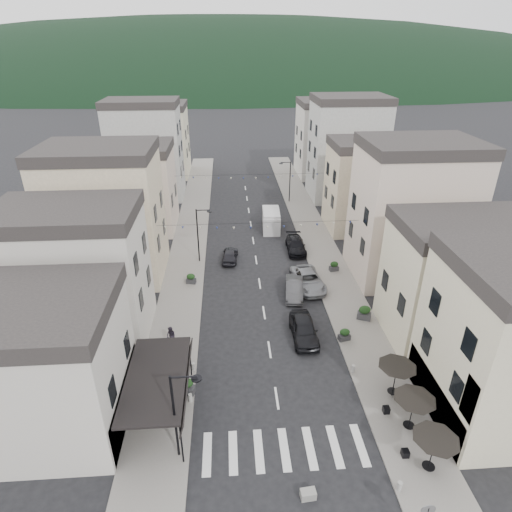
{
  "coord_description": "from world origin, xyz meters",
  "views": [
    {
      "loc": [
        -2.83,
        -14.95,
        21.43
      ],
      "look_at": [
        -0.42,
        20.1,
        3.5
      ],
      "focal_mm": 30.0,
      "sensor_mm": 36.0,
      "label": 1
    }
  ],
  "objects_px": {
    "parked_car_e": "(230,255)",
    "parked_car_a": "(304,329)",
    "parked_car_c": "(308,280)",
    "delivery_van": "(271,220)",
    "pedestrian_a": "(145,372)",
    "parked_car_b": "(294,288)",
    "parked_car_d": "(296,245)",
    "pedestrian_b": "(171,336)"
  },
  "relations": [
    {
      "from": "parked_car_c",
      "to": "delivery_van",
      "type": "bearing_deg",
      "value": 91.97
    },
    {
      "from": "parked_car_e",
      "to": "pedestrian_b",
      "type": "distance_m",
      "value": 14.88
    },
    {
      "from": "delivery_van",
      "to": "parked_car_b",
      "type": "bearing_deg",
      "value": -84.56
    },
    {
      "from": "parked_car_a",
      "to": "pedestrian_a",
      "type": "distance_m",
      "value": 12.51
    },
    {
      "from": "delivery_van",
      "to": "pedestrian_b",
      "type": "relative_size",
      "value": 3.31
    },
    {
      "from": "parked_car_a",
      "to": "pedestrian_b",
      "type": "relative_size",
      "value": 2.99
    },
    {
      "from": "parked_car_a",
      "to": "parked_car_e",
      "type": "distance_m",
      "value": 14.92
    },
    {
      "from": "parked_car_c",
      "to": "parked_car_d",
      "type": "distance_m",
      "value": 7.81
    },
    {
      "from": "pedestrian_b",
      "to": "delivery_van",
      "type": "bearing_deg",
      "value": 102.46
    },
    {
      "from": "parked_car_a",
      "to": "parked_car_c",
      "type": "height_order",
      "value": "parked_car_a"
    },
    {
      "from": "delivery_van",
      "to": "parked_car_e",
      "type": "bearing_deg",
      "value": -119.01
    },
    {
      "from": "parked_car_b",
      "to": "parked_car_c",
      "type": "distance_m",
      "value": 2.12
    },
    {
      "from": "parked_car_b",
      "to": "parked_car_a",
      "type": "bearing_deg",
      "value": -84.07
    },
    {
      "from": "parked_car_b",
      "to": "delivery_van",
      "type": "bearing_deg",
      "value": 99.66
    },
    {
      "from": "parked_car_b",
      "to": "parked_car_e",
      "type": "bearing_deg",
      "value": 135.78
    },
    {
      "from": "parked_car_b",
      "to": "parked_car_e",
      "type": "distance_m",
      "value": 9.46
    },
    {
      "from": "parked_car_d",
      "to": "pedestrian_a",
      "type": "bearing_deg",
      "value": -123.2
    },
    {
      "from": "parked_car_a",
      "to": "parked_car_e",
      "type": "bearing_deg",
      "value": 111.77
    },
    {
      "from": "parked_car_e",
      "to": "pedestrian_b",
      "type": "xyz_separation_m",
      "value": [
        -4.74,
        -14.1,
        0.26
      ]
    },
    {
      "from": "parked_car_d",
      "to": "pedestrian_b",
      "type": "distance_m",
      "value": 20.02
    },
    {
      "from": "parked_car_e",
      "to": "pedestrian_b",
      "type": "relative_size",
      "value": 2.41
    },
    {
      "from": "parked_car_a",
      "to": "delivery_van",
      "type": "xyz_separation_m",
      "value": [
        -0.39,
        22.12,
        0.41
      ]
    },
    {
      "from": "delivery_van",
      "to": "pedestrian_a",
      "type": "relative_size",
      "value": 3.13
    },
    {
      "from": "parked_car_c",
      "to": "pedestrian_b",
      "type": "height_order",
      "value": "pedestrian_b"
    },
    {
      "from": "parked_car_b",
      "to": "pedestrian_a",
      "type": "height_order",
      "value": "pedestrian_a"
    },
    {
      "from": "parked_car_a",
      "to": "parked_car_c",
      "type": "distance_m",
      "value": 7.98
    },
    {
      "from": "parked_car_b",
      "to": "pedestrian_b",
      "type": "xyz_separation_m",
      "value": [
        -10.6,
        -6.66,
        0.2
      ]
    },
    {
      "from": "parked_car_e",
      "to": "parked_car_c",
      "type": "bearing_deg",
      "value": 146.13
    },
    {
      "from": "parked_car_a",
      "to": "pedestrian_a",
      "type": "relative_size",
      "value": 2.83
    },
    {
      "from": "parked_car_e",
      "to": "parked_car_a",
      "type": "bearing_deg",
      "value": 117.47
    },
    {
      "from": "parked_car_c",
      "to": "delivery_van",
      "type": "xyz_separation_m",
      "value": [
        -2.14,
        14.33,
        0.47
      ]
    },
    {
      "from": "parked_car_c",
      "to": "pedestrian_a",
      "type": "relative_size",
      "value": 3.22
    },
    {
      "from": "parked_car_a",
      "to": "parked_car_e",
      "type": "height_order",
      "value": "parked_car_a"
    },
    {
      "from": "parked_car_c",
      "to": "parked_car_a",
      "type": "bearing_deg",
      "value": -109.12
    },
    {
      "from": "parked_car_b",
      "to": "pedestrian_a",
      "type": "xyz_separation_m",
      "value": [
        -11.95,
        -10.6,
        0.25
      ]
    },
    {
      "from": "parked_car_e",
      "to": "pedestrian_a",
      "type": "bearing_deg",
      "value": 76.46
    },
    {
      "from": "parked_car_e",
      "to": "delivery_van",
      "type": "distance_m",
      "value": 9.88
    },
    {
      "from": "parked_car_e",
      "to": "delivery_van",
      "type": "xyz_separation_m",
      "value": [
        5.28,
        8.33,
        0.57
      ]
    },
    {
      "from": "pedestrian_a",
      "to": "pedestrian_b",
      "type": "height_order",
      "value": "pedestrian_a"
    },
    {
      "from": "parked_car_a",
      "to": "parked_car_b",
      "type": "relative_size",
      "value": 1.09
    },
    {
      "from": "parked_car_d",
      "to": "delivery_van",
      "type": "xyz_separation_m",
      "value": [
        -2.14,
        6.52,
        0.52
      ]
    },
    {
      "from": "delivery_van",
      "to": "pedestrian_a",
      "type": "xyz_separation_m",
      "value": [
        -11.37,
        -26.37,
        -0.26
      ]
    }
  ]
}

